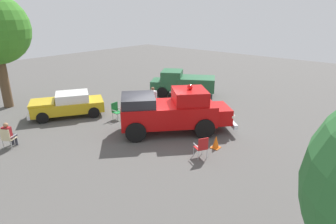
{
  "coord_description": "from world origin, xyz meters",
  "views": [
    {
      "loc": [
        -9.61,
        10.05,
        6.19
      ],
      "look_at": [
        -0.51,
        -0.6,
        1.13
      ],
      "focal_mm": 30.05,
      "sensor_mm": 36.0,
      "label": 1
    }
  ],
  "objects_px": {
    "spectator_standing": "(153,98)",
    "vintage_fire_truck": "(172,111)",
    "lawn_chair_near_truck": "(7,137)",
    "classic_hot_rod": "(67,104)",
    "lawn_chair_spare": "(116,110)",
    "spectator_seated": "(9,134)",
    "traffic_cone": "(216,142)",
    "parked_pickup": "(183,83)",
    "lawn_chair_by_car": "(202,146)"
  },
  "relations": [
    {
      "from": "traffic_cone",
      "to": "spectator_standing",
      "type": "bearing_deg",
      "value": -16.71
    },
    {
      "from": "lawn_chair_spare",
      "to": "traffic_cone",
      "type": "distance_m",
      "value": 6.63
    },
    {
      "from": "vintage_fire_truck",
      "to": "spectator_seated",
      "type": "distance_m",
      "value": 8.02
    },
    {
      "from": "lawn_chair_near_truck",
      "to": "spectator_seated",
      "type": "distance_m",
      "value": 0.17
    },
    {
      "from": "lawn_chair_near_truck",
      "to": "spectator_seated",
      "type": "height_order",
      "value": "spectator_seated"
    },
    {
      "from": "vintage_fire_truck",
      "to": "lawn_chair_spare",
      "type": "height_order",
      "value": "vintage_fire_truck"
    },
    {
      "from": "lawn_chair_spare",
      "to": "classic_hot_rod",
      "type": "bearing_deg",
      "value": 30.46
    },
    {
      "from": "vintage_fire_truck",
      "to": "lawn_chair_near_truck",
      "type": "relative_size",
      "value": 5.76
    },
    {
      "from": "lawn_chair_by_car",
      "to": "spectator_standing",
      "type": "distance_m",
      "value": 6.53
    },
    {
      "from": "lawn_chair_near_truck",
      "to": "spectator_seated",
      "type": "bearing_deg",
      "value": -58.02
    },
    {
      "from": "lawn_chair_spare",
      "to": "spectator_seated",
      "type": "xyz_separation_m",
      "value": [
        0.93,
        5.73,
        0.11
      ]
    },
    {
      "from": "lawn_chair_spare",
      "to": "traffic_cone",
      "type": "relative_size",
      "value": 1.61
    },
    {
      "from": "vintage_fire_truck",
      "to": "traffic_cone",
      "type": "height_order",
      "value": "vintage_fire_truck"
    },
    {
      "from": "vintage_fire_truck",
      "to": "traffic_cone",
      "type": "xyz_separation_m",
      "value": [
        -2.83,
        0.16,
        -0.89
      ]
    },
    {
      "from": "lawn_chair_by_car",
      "to": "traffic_cone",
      "type": "distance_m",
      "value": 1.3
    },
    {
      "from": "lawn_chair_spare",
      "to": "parked_pickup",
      "type": "bearing_deg",
      "value": -89.46
    },
    {
      "from": "classic_hot_rod",
      "to": "parked_pickup",
      "type": "bearing_deg",
      "value": -107.73
    },
    {
      "from": "spectator_seated",
      "to": "traffic_cone",
      "type": "distance_m",
      "value": 9.84
    },
    {
      "from": "lawn_chair_near_truck",
      "to": "traffic_cone",
      "type": "height_order",
      "value": "lawn_chair_near_truck"
    },
    {
      "from": "vintage_fire_truck",
      "to": "spectator_standing",
      "type": "distance_m",
      "value": 3.33
    },
    {
      "from": "parked_pickup",
      "to": "lawn_chair_by_car",
      "type": "distance_m",
      "value": 9.96
    },
    {
      "from": "parked_pickup",
      "to": "spectator_standing",
      "type": "distance_m",
      "value": 4.46
    },
    {
      "from": "classic_hot_rod",
      "to": "spectator_seated",
      "type": "xyz_separation_m",
      "value": [
        -1.78,
        4.13,
        -0.05
      ]
    },
    {
      "from": "vintage_fire_truck",
      "to": "traffic_cone",
      "type": "relative_size",
      "value": 9.26
    },
    {
      "from": "parked_pickup",
      "to": "lawn_chair_near_truck",
      "type": "xyz_separation_m",
      "value": [
        0.8,
        12.53,
        -0.4
      ]
    },
    {
      "from": "classic_hot_rod",
      "to": "vintage_fire_truck",
      "type": "bearing_deg",
      "value": -160.12
    },
    {
      "from": "lawn_chair_near_truck",
      "to": "traffic_cone",
      "type": "relative_size",
      "value": 1.61
    },
    {
      "from": "vintage_fire_truck",
      "to": "parked_pickup",
      "type": "relative_size",
      "value": 1.17
    },
    {
      "from": "spectator_standing",
      "to": "traffic_cone",
      "type": "height_order",
      "value": "spectator_standing"
    },
    {
      "from": "lawn_chair_by_car",
      "to": "spectator_seated",
      "type": "bearing_deg",
      "value": 33.74
    },
    {
      "from": "lawn_chair_near_truck",
      "to": "lawn_chair_spare",
      "type": "distance_m",
      "value": 5.9
    },
    {
      "from": "traffic_cone",
      "to": "lawn_chair_spare",
      "type": "bearing_deg",
      "value": 5.14
    },
    {
      "from": "vintage_fire_truck",
      "to": "spectator_standing",
      "type": "relative_size",
      "value": 3.51
    },
    {
      "from": "classic_hot_rod",
      "to": "spectator_standing",
      "type": "height_order",
      "value": "spectator_standing"
    },
    {
      "from": "vintage_fire_truck",
      "to": "traffic_cone",
      "type": "bearing_deg",
      "value": 176.85
    },
    {
      "from": "lawn_chair_spare",
      "to": "spectator_standing",
      "type": "bearing_deg",
      "value": -110.14
    },
    {
      "from": "spectator_seated",
      "to": "spectator_standing",
      "type": "xyz_separation_m",
      "value": [
        -1.78,
        -8.05,
        0.27
      ]
    },
    {
      "from": "lawn_chair_near_truck",
      "to": "lawn_chair_spare",
      "type": "xyz_separation_m",
      "value": [
        -0.86,
        -5.84,
        0.0
      ]
    },
    {
      "from": "parked_pickup",
      "to": "classic_hot_rod",
      "type": "bearing_deg",
      "value": 72.27
    },
    {
      "from": "lawn_chair_by_car",
      "to": "spectator_standing",
      "type": "bearing_deg",
      "value": -27.32
    },
    {
      "from": "lawn_chair_spare",
      "to": "spectator_seated",
      "type": "bearing_deg",
      "value": 80.78
    },
    {
      "from": "classic_hot_rod",
      "to": "parked_pickup",
      "type": "distance_m",
      "value": 8.7
    },
    {
      "from": "lawn_chair_near_truck",
      "to": "lawn_chair_spare",
      "type": "bearing_deg",
      "value": -98.37
    },
    {
      "from": "vintage_fire_truck",
      "to": "lawn_chair_near_truck",
      "type": "height_order",
      "value": "vintage_fire_truck"
    },
    {
      "from": "parked_pickup",
      "to": "lawn_chair_by_car",
      "type": "xyz_separation_m",
      "value": [
        -6.7,
        7.36,
        -0.4
      ]
    },
    {
      "from": "parked_pickup",
      "to": "traffic_cone",
      "type": "height_order",
      "value": "parked_pickup"
    },
    {
      "from": "classic_hot_rod",
      "to": "spectator_seated",
      "type": "relative_size",
      "value": 3.64
    },
    {
      "from": "lawn_chair_by_car",
      "to": "parked_pickup",
      "type": "bearing_deg",
      "value": -47.67
    },
    {
      "from": "spectator_standing",
      "to": "vintage_fire_truck",
      "type": "bearing_deg",
      "value": 151.74
    },
    {
      "from": "lawn_chair_near_truck",
      "to": "lawn_chair_by_car",
      "type": "distance_m",
      "value": 9.11
    }
  ]
}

